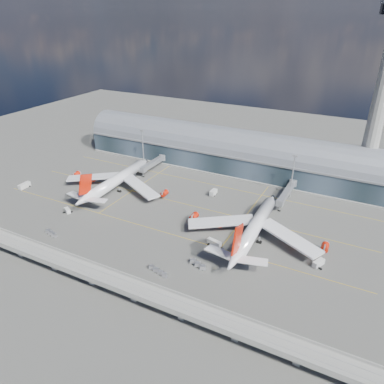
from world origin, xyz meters
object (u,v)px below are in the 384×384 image
at_px(floodlight_mast_left, 143,147).
at_px(cargo_train_1, 198,264).
at_px(control_tower, 380,103).
at_px(cargo_train_0, 51,233).
at_px(service_truck_2, 214,243).
at_px(floodlight_mast_right, 292,175).
at_px(service_truck_1, 67,211).
at_px(cargo_train_2, 158,271).
at_px(service_truck_3, 318,263).
at_px(service_truck_5, 134,172).
at_px(service_truck_0, 24,186).
at_px(airliner_left, 116,181).
at_px(airliner_right, 254,228).
at_px(service_truck_4, 213,193).

distance_m(floodlight_mast_left, cargo_train_1, 115.94).
height_order(control_tower, cargo_train_1, control_tower).
bearing_deg(cargo_train_0, service_truck_2, -83.23).
distance_m(floodlight_mast_right, cargo_train_0, 130.18).
xyz_separation_m(service_truck_1, cargo_train_0, (8.50, -19.67, -0.40)).
bearing_deg(cargo_train_2, floodlight_mast_left, 22.64).
height_order(service_truck_1, cargo_train_2, service_truck_1).
height_order(service_truck_3, service_truck_5, service_truck_3).
xyz_separation_m(service_truck_0, service_truck_1, (44.66, -10.64, -0.34)).
xyz_separation_m(airliner_left, airliner_right, (89.71, -12.36, -0.34)).
relative_size(airliner_left, service_truck_3, 11.15).
xyz_separation_m(airliner_right, service_truck_3, (30.93, -7.31, -4.28)).
bearing_deg(cargo_train_0, cargo_train_2, -105.03).
distance_m(floodlight_mast_left, service_truck_4, 63.92).
bearing_deg(airliner_right, service_truck_0, -177.70).
relative_size(floodlight_mast_right, airliner_left, 0.37).
relative_size(control_tower, cargo_train_1, 11.80).
distance_m(floodlight_mast_right, service_truck_0, 157.46).
height_order(airliner_left, cargo_train_1, airliner_left).
relative_size(airliner_left, service_truck_1, 14.18).
height_order(floodlight_mast_left, airliner_left, floodlight_mast_left).
distance_m(control_tower, floodlight_mast_left, 143.01).
height_order(service_truck_2, service_truck_5, service_truck_2).
height_order(service_truck_5, cargo_train_2, service_truck_5).
distance_m(airliner_left, service_truck_5, 25.67).
xyz_separation_m(airliner_right, cargo_train_1, (-13.95, -30.77, -4.73)).
height_order(floodlight_mast_left, cargo_train_1, floodlight_mast_left).
bearing_deg(airliner_right, service_truck_4, 135.30).
distance_m(floodlight_mast_right, airliner_left, 101.73).
bearing_deg(cargo_train_1, service_truck_5, 31.08).
xyz_separation_m(service_truck_0, service_truck_5, (45.69, 48.34, -0.37)).
relative_size(service_truck_1, service_truck_4, 0.87).
bearing_deg(floodlight_mast_right, floodlight_mast_left, 180.00).
xyz_separation_m(floodlight_mast_left, floodlight_mast_right, (100.00, 0.00, 0.00)).
height_order(floodlight_mast_right, service_truck_3, floodlight_mast_right).
height_order(floodlight_mast_right, cargo_train_0, floodlight_mast_right).
bearing_deg(airliner_left, airliner_right, -10.36).
relative_size(floodlight_mast_right, service_truck_3, 4.11).
bearing_deg(floodlight_mast_left, service_truck_1, -89.78).
bearing_deg(cargo_train_1, service_truck_4, 0.10).
distance_m(service_truck_4, service_truck_5, 59.02).
relative_size(service_truck_3, cargo_train_2, 0.62).
relative_size(cargo_train_0, cargo_train_2, 0.79).
bearing_deg(service_truck_0, service_truck_1, -15.87).
distance_m(service_truck_0, service_truck_3, 171.05).
relative_size(service_truck_1, cargo_train_1, 0.56).
distance_m(airliner_right, service_truck_5, 101.53).
relative_size(service_truck_3, cargo_train_0, 0.79).
height_order(service_truck_3, cargo_train_1, service_truck_3).
bearing_deg(service_truck_3, service_truck_0, -153.97).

